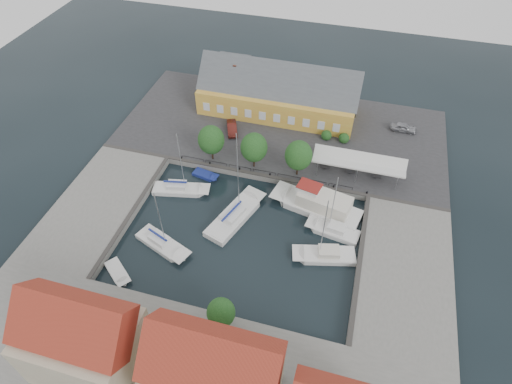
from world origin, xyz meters
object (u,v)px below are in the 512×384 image
(tent_canopy, at_px, (359,161))
(launch_nw, at_px, (205,175))
(launch_sw, at_px, (118,273))
(west_boat_a, at_px, (180,190))
(east_boat_a, at_px, (334,231))
(center_sailboat, at_px, (235,216))
(car_silver, at_px, (404,128))
(warehouse, at_px, (275,93))
(west_boat_d, at_px, (162,244))
(east_boat_b, at_px, (325,256))
(car_red, at_px, (232,128))
(trawler, at_px, (319,205))

(tent_canopy, height_order, launch_nw, tent_canopy)
(launch_sw, bearing_deg, west_boat_a, 83.24)
(east_boat_a, distance_m, launch_sw, 29.65)
(center_sailboat, bearing_deg, car_silver, 49.58)
(launch_sw, bearing_deg, warehouse, 74.55)
(west_boat_d, xyz_separation_m, launch_sw, (-3.69, -5.72, -0.18))
(tent_canopy, distance_m, east_boat_b, 16.85)
(center_sailboat, height_order, launch_sw, center_sailboat)
(tent_canopy, distance_m, launch_nw, 24.19)
(warehouse, relative_size, center_sailboat, 1.88)
(warehouse, distance_m, east_boat_b, 33.75)
(car_red, xyz_separation_m, launch_sw, (-5.47, -31.44, -1.67))
(trawler, height_order, west_boat_a, west_boat_a)
(west_boat_a, bearing_deg, west_boat_d, -80.37)
(trawler, distance_m, east_boat_a, 4.70)
(warehouse, relative_size, launch_sw, 5.91)
(warehouse, height_order, launch_sw, warehouse)
(east_boat_a, distance_m, east_boat_b, 4.51)
(east_boat_b, bearing_deg, center_sailboat, 166.41)
(east_boat_a, height_order, west_boat_a, west_boat_a)
(trawler, xyz_separation_m, launch_nw, (-18.74, 2.40, -0.93))
(tent_canopy, bearing_deg, launch_sw, -136.57)
(car_silver, bearing_deg, warehouse, 89.07)
(east_boat_a, bearing_deg, car_red, 140.13)
(trawler, xyz_separation_m, west_boat_d, (-19.50, -12.32, -0.75))
(east_boat_b, relative_size, west_boat_d, 1.01)
(tent_canopy, bearing_deg, car_red, 166.70)
(car_red, bearing_deg, west_boat_a, -125.00)
(east_boat_b, relative_size, launch_sw, 2.39)
(center_sailboat, relative_size, west_boat_a, 1.30)
(center_sailboat, xyz_separation_m, east_boat_a, (14.22, 1.16, -0.10))
(center_sailboat, bearing_deg, launch_sw, -131.75)
(car_red, bearing_deg, west_boat_d, -115.86)
(tent_canopy, relative_size, car_red, 3.05)
(east_boat_b, xyz_separation_m, west_boat_a, (-23.59, 6.34, 0.01))
(center_sailboat, relative_size, launch_sw, 3.15)
(center_sailboat, bearing_deg, warehouse, 91.44)
(trawler, relative_size, launch_sw, 2.93)
(car_silver, bearing_deg, west_boat_a, 126.02)
(car_silver, distance_m, launch_sw, 52.44)
(center_sailboat, relative_size, east_boat_a, 1.39)
(center_sailboat, bearing_deg, east_boat_b, -13.59)
(car_red, height_order, center_sailboat, center_sailboat)
(car_silver, xyz_separation_m, center_sailboat, (-22.55, -26.48, -1.39))
(launch_sw, bearing_deg, west_boat_d, 57.17)
(center_sailboat, height_order, west_boat_a, center_sailboat)
(tent_canopy, distance_m, west_boat_a, 27.84)
(warehouse, height_order, center_sailboat, center_sailboat)
(tent_canopy, height_order, center_sailboat, center_sailboat)
(east_boat_b, relative_size, launch_nw, 2.59)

